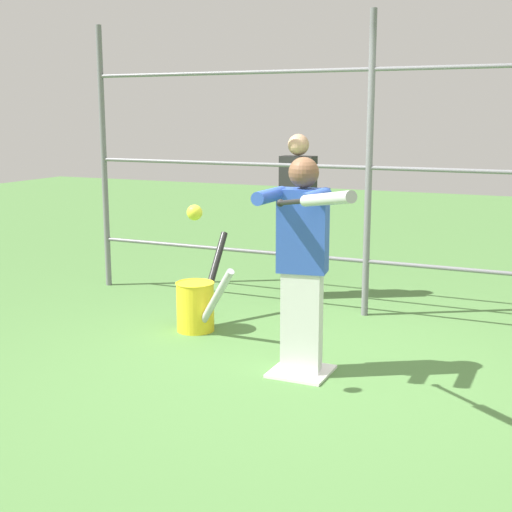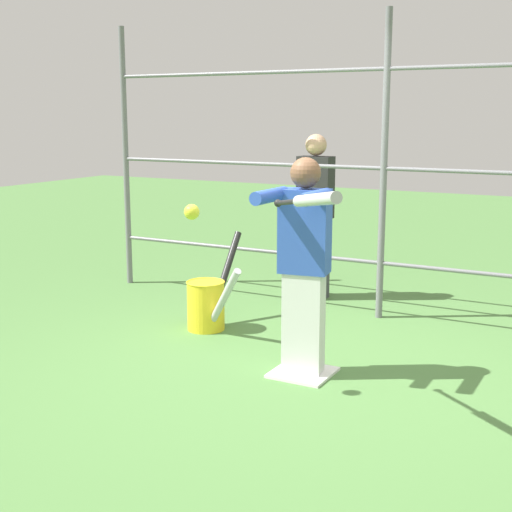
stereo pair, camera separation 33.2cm
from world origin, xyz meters
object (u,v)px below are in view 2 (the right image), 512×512
Objects in this scene: softball_in_flight at (192,212)px; batter at (303,260)px; bat_bucket at (208,303)px; baseball_bat_swinging at (311,200)px; bystander_behind_fence at (315,214)px.

batter is at bearing -123.53° from softball_in_flight.
softball_in_flight is 1.73m from bat_bucket.
baseball_bat_swinging reaches higher than bat_bucket.
batter is 2.17× the size of baseball_bat_swinging.
bystander_behind_fence is (1.19, -2.76, -0.49)m from baseball_bat_swinging.
bystander_behind_fence reaches higher than batter.
bat_bucket is at bearing 76.03° from bystander_behind_fence.
bystander_behind_fence reaches higher than bat_bucket.
batter is at bearing -63.05° from baseball_bat_swinging.
bystander_behind_fence reaches higher than softball_in_flight.
batter is at bearing 152.54° from bat_bucket.
bat_bucket is (0.70, -1.26, -0.96)m from softball_in_flight.
bat_bucket is at bearing -27.46° from batter.
bystander_behind_fence is (0.79, -1.98, 0.02)m from batter.
batter reaches higher than bat_bucket.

